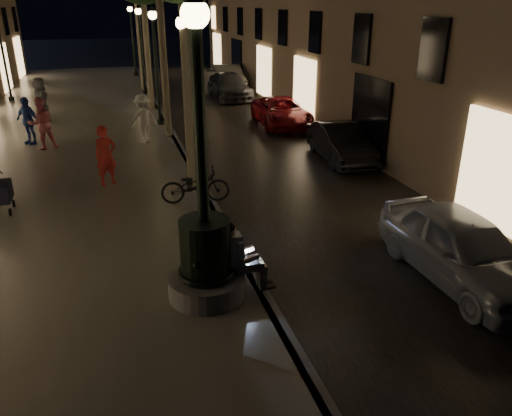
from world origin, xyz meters
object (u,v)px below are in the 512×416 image
object	(u,v)px
lamp_curb_d	(132,31)
lamp_left_c	(1,41)
seated_man_laptop	(239,255)
car_front	(461,247)
lamp_curb_c	(140,39)
pedestrian_blue	(28,121)
lamp_curb_b	(155,52)
car_second	(341,143)
car_third	(281,112)
stroller	(1,192)
bicycle	(195,185)
fountain_lamppost	(205,245)
pedestrian_dark	(41,99)
pedestrian_red	(106,156)
pedestrian_pink	(42,124)
lamp_curb_a	(185,79)
car_fifth	(227,78)
pedestrian_white	(143,119)
car_rear	(229,86)

from	to	relation	value
lamp_curb_d	lamp_left_c	bearing A→B (deg)	-131.59
seated_man_laptop	car_front	world-z (taller)	seated_man_laptop
lamp_curb_c	pedestrian_blue	bearing A→B (deg)	-117.08
lamp_curb_b	lamp_curb_d	size ratio (longest dim) A/B	1.00
car_second	seated_man_laptop	bearing A→B (deg)	-121.51
car_third	pedestrian_blue	distance (m)	10.33
lamp_curb_d	car_second	size ratio (longest dim) A/B	1.25
stroller	bicycle	world-z (taller)	stroller
fountain_lamppost	pedestrian_dark	distance (m)	16.74
car_front	pedestrian_red	size ratio (longest dim) A/B	2.36
pedestrian_pink	pedestrian_blue	bearing A→B (deg)	-77.96
seated_man_laptop	car_front	size ratio (longest dim) A/B	0.34
stroller	bicycle	distance (m)	4.85
pedestrian_dark	lamp_curb_d	bearing A→B (deg)	-39.07
fountain_lamppost	car_third	bearing A→B (deg)	65.58
car_second	lamp_curb_c	bearing A→B (deg)	115.85
lamp_curb_a	car_third	size ratio (longest dim) A/B	1.09
car_second	bicycle	size ratio (longest dim) A/B	2.13
lamp_curb_d	pedestrian_pink	bearing A→B (deg)	-103.35
seated_man_laptop	lamp_curb_b	bearing A→B (deg)	89.65
fountain_lamppost	lamp_curb_c	size ratio (longest dim) A/B	1.08
stroller	car_fifth	distance (m)	20.38
lamp_curb_b	lamp_curb_c	bearing A→B (deg)	90.00
car_fifth	pedestrian_dark	distance (m)	12.14
pedestrian_pink	pedestrian_red	bearing A→B (deg)	94.56
car_third	bicycle	distance (m)	10.09
seated_man_laptop	car_second	size ratio (longest dim) A/B	0.36
bicycle	stroller	bearing A→B (deg)	88.34
lamp_curb_d	car_fifth	bearing A→B (deg)	-53.84
fountain_lamppost	lamp_left_c	xyz separation A→B (m)	(-6.40, 22.00, 2.02)
pedestrian_dark	pedestrian_blue	bearing A→B (deg)	159.21
lamp_curb_b	pedestrian_red	xyz separation A→B (m)	(-2.30, -7.33, -2.17)
pedestrian_white	pedestrian_blue	world-z (taller)	pedestrian_white
pedestrian_pink	seated_man_laptop	bearing A→B (deg)	90.71
lamp_curb_b	stroller	size ratio (longest dim) A/B	4.35
lamp_left_c	lamp_curb_b	bearing A→B (deg)	-48.41
lamp_curb_a	car_front	world-z (taller)	lamp_curb_a
lamp_left_c	car_third	xyz separation A→B (m)	(12.35, -8.89, -2.62)
lamp_curb_a	car_fifth	bearing A→B (deg)	73.19
car_third	pedestrian_pink	size ratio (longest dim) A/B	2.37
seated_man_laptop	car_fifth	bearing A→B (deg)	77.21
stroller	pedestrian_red	world-z (taller)	pedestrian_red
car_third	car_rear	xyz separation A→B (m)	(-0.64, 7.27, 0.08)
seated_man_laptop	pedestrian_white	size ratio (longest dim) A/B	0.77
lamp_left_c	lamp_curb_a	bearing A→B (deg)	-66.07
lamp_left_c	pedestrian_white	world-z (taller)	lamp_left_c
pedestrian_red	pedestrian_dark	distance (m)	9.89
lamp_curb_a	pedestrian_red	distance (m)	3.23
lamp_curb_a	pedestrian_dark	size ratio (longest dim) A/B	2.53
lamp_left_c	car_third	world-z (taller)	lamp_left_c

